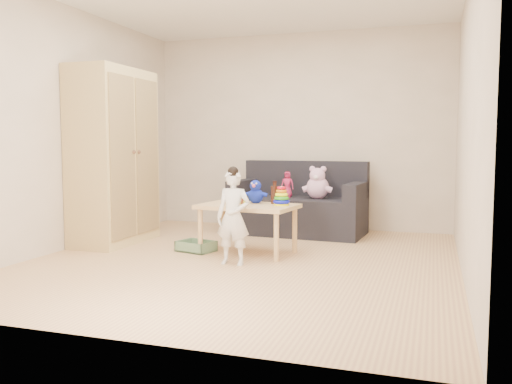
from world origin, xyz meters
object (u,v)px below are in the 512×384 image
(wardrobe, at_px, (114,157))
(toddler, at_px, (233,218))
(sofa, at_px, (298,216))
(play_table, at_px, (248,229))

(wardrobe, bearing_deg, toddler, -20.67)
(sofa, bearing_deg, play_table, -94.25)
(wardrobe, distance_m, toddler, 1.88)
(play_table, bearing_deg, toddler, -85.83)
(wardrobe, xyz_separation_m, toddler, (1.69, -0.64, -0.55))
(wardrobe, xyz_separation_m, sofa, (1.84, 1.25, -0.76))
(wardrobe, bearing_deg, play_table, -3.73)
(play_table, distance_m, toddler, 0.56)
(wardrobe, distance_m, play_table, 1.81)
(wardrobe, xyz_separation_m, play_table, (1.65, -0.11, -0.73))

